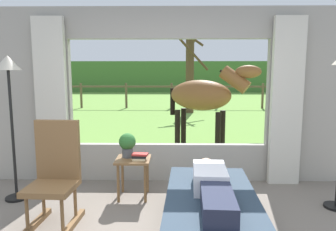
{
  "coord_description": "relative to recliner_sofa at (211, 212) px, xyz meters",
  "views": [
    {
      "loc": [
        0.07,
        -2.4,
        1.64
      ],
      "look_at": [
        0.0,
        1.8,
        1.05
      ],
      "focal_mm": 33.77,
      "sensor_mm": 36.0,
      "label": 1
    }
  ],
  "objects": [
    {
      "name": "back_wall_with_window",
      "position": [
        -0.46,
        1.6,
        1.03
      ],
      "size": [
        5.2,
        0.12,
        2.55
      ],
      "color": "#9E998E",
      "rests_on": "ground_plane"
    },
    {
      "name": "reclining_person",
      "position": [
        0.0,
        -0.05,
        0.3
      ],
      "size": [
        0.37,
        1.44,
        0.22
      ],
      "rotation": [
        0.0,
        0.0,
        -0.05
      ],
      "color": "silver",
      "rests_on": "recliner_sofa"
    },
    {
      "name": "recliner_sofa",
      "position": [
        0.0,
        0.0,
        0.0
      ],
      "size": [
        0.99,
        1.74,
        0.42
      ],
      "rotation": [
        0.0,
        0.0,
        -0.05
      ],
      "color": "black",
      "rests_on": "ground_plane"
    },
    {
      "name": "horse",
      "position": [
        0.23,
        3.15,
        0.94
      ],
      "size": [
        1.78,
        1.07,
        1.73
      ],
      "rotation": [
        0.0,
        0.0,
        -1.99
      ],
      "color": "brown",
      "rests_on": "outdoor_pasture_lawn"
    },
    {
      "name": "outdoor_pasture_lawn",
      "position": [
        -0.46,
        12.5,
        -0.21
      ],
      "size": [
        36.0,
        21.68,
        0.02
      ],
      "primitive_type": "cube",
      "color": "olive",
      "rests_on": "ground_plane"
    },
    {
      "name": "curtain_panel_right",
      "position": [
        1.23,
        1.46,
        0.98
      ],
      "size": [
        0.44,
        0.1,
        2.4
      ],
      "primitive_type": "cube",
      "color": "beige",
      "rests_on": "ground_plane"
    },
    {
      "name": "potted_plant",
      "position": [
        -0.98,
        0.97,
        0.48
      ],
      "size": [
        0.22,
        0.22,
        0.32
      ],
      "color": "#4C5156",
      "rests_on": "side_table"
    },
    {
      "name": "rocking_chair",
      "position": [
        -1.65,
        0.17,
        0.33
      ],
      "size": [
        0.5,
        0.7,
        1.12
      ],
      "rotation": [
        0.0,
        0.0,
        -0.05
      ],
      "color": "brown",
      "rests_on": "ground_plane"
    },
    {
      "name": "side_table",
      "position": [
        -0.9,
        0.91,
        0.21
      ],
      "size": [
        0.44,
        0.44,
        0.52
      ],
      "color": "brown",
      "rests_on": "ground_plane"
    },
    {
      "name": "pasture_fence_line",
      "position": [
        -0.46,
        10.83,
        0.53
      ],
      "size": [
        16.1,
        0.1,
        1.1
      ],
      "color": "brown",
      "rests_on": "outdoor_pasture_lawn"
    },
    {
      "name": "distant_hill_ridge",
      "position": [
        -0.46,
        22.34,
        0.98
      ],
      "size": [
        36.0,
        2.0,
        2.4
      ],
      "primitive_type": "cube",
      "color": "#436E31",
      "rests_on": "ground_plane"
    },
    {
      "name": "book_stack",
      "position": [
        -0.82,
        0.85,
        0.34
      ],
      "size": [
        0.21,
        0.16,
        0.09
      ],
      "color": "beige",
      "rests_on": "side_table"
    },
    {
      "name": "floor_lamp_left",
      "position": [
        -2.41,
        0.82,
        1.26
      ],
      "size": [
        0.32,
        0.32,
        1.83
      ],
      "color": "black",
      "rests_on": "ground_plane"
    },
    {
      "name": "curtain_panel_left",
      "position": [
        -2.15,
        1.46,
        0.98
      ],
      "size": [
        0.44,
        0.1,
        2.4
      ],
      "primitive_type": "cube",
      "color": "beige",
      "rests_on": "ground_plane"
    },
    {
      "name": "pasture_tree",
      "position": [
        0.27,
        9.31,
        1.37
      ],
      "size": [
        1.25,
        1.29,
        3.42
      ],
      "color": "#4C3823",
      "rests_on": "outdoor_pasture_lawn"
    }
  ]
}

